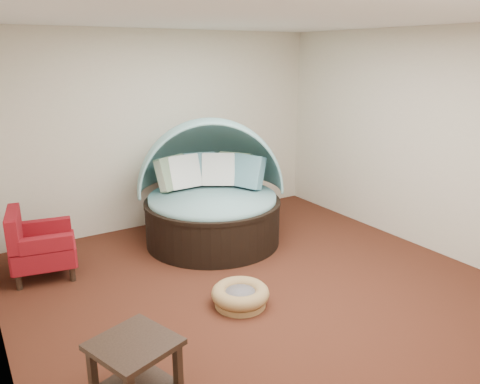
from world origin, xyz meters
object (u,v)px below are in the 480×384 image
canopy_daybed (211,185)px  red_armchair (38,245)px  pet_basket (240,295)px  side_table (135,364)px

canopy_daybed → red_armchair: canopy_daybed is taller
red_armchair → pet_basket: bearing=-37.8°
pet_basket → side_table: side_table is taller
canopy_daybed → side_table: canopy_daybed is taller
pet_basket → red_armchair: red_armchair is taller
pet_basket → side_table: size_ratio=1.10×
pet_basket → red_armchair: bearing=131.8°
red_armchair → canopy_daybed: bearing=8.8°
pet_basket → red_armchair: size_ratio=0.92×
canopy_daybed → red_armchair: 2.26m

